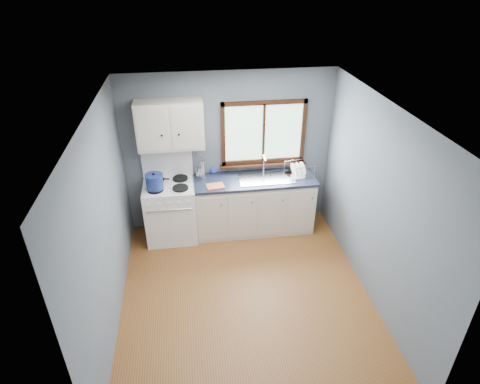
{
  "coord_description": "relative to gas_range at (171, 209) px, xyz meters",
  "views": [
    {
      "loc": [
        -0.61,
        -3.84,
        3.83
      ],
      "look_at": [
        0.05,
        0.9,
        1.05
      ],
      "focal_mm": 30.0,
      "sensor_mm": 36.0,
      "label": 1
    }
  ],
  "objects": [
    {
      "name": "ceiling",
      "position": [
        0.95,
        -1.47,
        2.02
      ],
      "size": [
        3.2,
        3.6,
        0.02
      ],
      "primitive_type": "cube",
      "color": "white",
      "rests_on": "wall_back"
    },
    {
      "name": "window",
      "position": [
        1.48,
        0.3,
        0.98
      ],
      "size": [
        1.36,
        0.1,
        1.03
      ],
      "color": "#9EC6A8",
      "rests_on": "wall_back"
    },
    {
      "name": "gas_range",
      "position": [
        0.0,
        0.0,
        0.0
      ],
      "size": [
        0.76,
        0.69,
        1.36
      ],
      "color": "white",
      "rests_on": "floor"
    },
    {
      "name": "countertop",
      "position": [
        1.31,
        0.02,
        0.41
      ],
      "size": [
        1.89,
        0.64,
        0.04
      ],
      "primitive_type": "cube",
      "color": "black",
      "rests_on": "base_cabinets"
    },
    {
      "name": "dish_towel",
      "position": [
        0.69,
        -0.15,
        0.44
      ],
      "size": [
        0.28,
        0.22,
        0.02
      ],
      "primitive_type": "cube",
      "rotation": [
        0.0,
        0.0,
        0.13
      ],
      "color": "orange",
      "rests_on": "countertop"
    },
    {
      "name": "stockpot",
      "position": [
        -0.18,
        -0.14,
        0.58
      ],
      "size": [
        0.31,
        0.31,
        0.25
      ],
      "rotation": [
        0.0,
        0.0,
        -0.22
      ],
      "color": "navy",
      "rests_on": "gas_range"
    },
    {
      "name": "dish_rack",
      "position": [
        2.01,
        0.05,
        0.48
      ],
      "size": [
        0.45,
        0.38,
        0.21
      ],
      "rotation": [
        0.0,
        0.0,
        0.19
      ],
      "color": "silver",
      "rests_on": "countertop"
    },
    {
      "name": "upper_cabinets",
      "position": [
        0.1,
        0.15,
        1.31
      ],
      "size": [
        0.95,
        0.35,
        0.7
      ],
      "color": "beige",
      "rests_on": "wall_back"
    },
    {
      "name": "utensil_crock",
      "position": [
        0.49,
        0.2,
        0.51
      ],
      "size": [
        0.13,
        0.13,
        0.42
      ],
      "rotation": [
        0.0,
        0.0,
        -0.0
      ],
      "color": "silver",
      "rests_on": "countertop"
    },
    {
      "name": "thermos",
      "position": [
        0.52,
        0.12,
        0.59
      ],
      "size": [
        0.08,
        0.08,
        0.32
      ],
      "primitive_type": "cylinder",
      "rotation": [
        0.0,
        0.0,
        0.08
      ],
      "color": "silver",
      "rests_on": "countertop"
    },
    {
      "name": "base_cabinets",
      "position": [
        1.31,
        0.02,
        -0.08
      ],
      "size": [
        1.85,
        0.6,
        0.88
      ],
      "color": "beige",
      "rests_on": "floor"
    },
    {
      "name": "soap_bottle",
      "position": [
        0.71,
        0.27,
        0.56
      ],
      "size": [
        0.13,
        0.13,
        0.26
      ],
      "primitive_type": "imported",
      "rotation": [
        0.0,
        0.0,
        0.33
      ],
      "color": "blue",
      "rests_on": "countertop"
    },
    {
      "name": "sink",
      "position": [
        1.49,
        0.02,
        0.37
      ],
      "size": [
        0.84,
        0.46,
        0.44
      ],
      "color": "silver",
      "rests_on": "countertop"
    },
    {
      "name": "wall_front",
      "position": [
        0.95,
        -3.28,
        0.76
      ],
      "size": [
        3.2,
        0.02,
        2.5
      ],
      "primitive_type": "cube",
      "color": "slate",
      "rests_on": "ground"
    },
    {
      "name": "wall_back",
      "position": [
        0.95,
        0.34,
        0.76
      ],
      "size": [
        3.2,
        0.02,
        2.5
      ],
      "primitive_type": "cube",
      "color": "slate",
      "rests_on": "ground"
    },
    {
      "name": "wall_left",
      "position": [
        -0.66,
        -1.47,
        0.76
      ],
      "size": [
        0.02,
        3.6,
        2.5
      ],
      "primitive_type": "cube",
      "color": "slate",
      "rests_on": "ground"
    },
    {
      "name": "skillet",
      "position": [
        -0.19,
        0.14,
        0.49
      ],
      "size": [
        0.35,
        0.28,
        0.04
      ],
      "rotation": [
        0.0,
        0.0,
        -0.34
      ],
      "color": "black",
      "rests_on": "gas_range"
    },
    {
      "name": "wall_right",
      "position": [
        2.56,
        -1.47,
        0.76
      ],
      "size": [
        0.02,
        3.6,
        2.5
      ],
      "primitive_type": "cube",
      "color": "slate",
      "rests_on": "ground"
    },
    {
      "name": "floor",
      "position": [
        0.95,
        -1.47,
        -0.5
      ],
      "size": [
        3.2,
        3.6,
        0.02
      ],
      "primitive_type": "cube",
      "color": "brown",
      "rests_on": "ground"
    }
  ]
}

